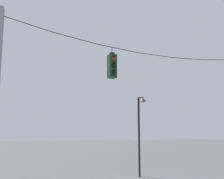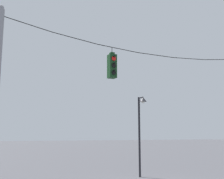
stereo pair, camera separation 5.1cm
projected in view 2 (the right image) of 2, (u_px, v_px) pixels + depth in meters
span_wire at (156, 50)px, 13.59m from camera, size 14.12×0.03×0.75m
traffic_light_near_left_pole at (112, 66)px, 12.44m from camera, size 0.34×0.46×1.40m
street_lamp at (141, 119)px, 16.38m from camera, size 0.43×0.75×4.61m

